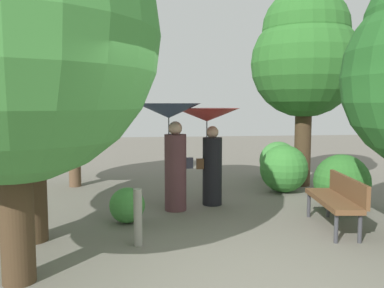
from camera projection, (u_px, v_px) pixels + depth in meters
ground_plane at (236, 285)px, 4.44m from camera, size 40.00×40.00×0.00m
person_left at (172, 135)px, 7.42m from camera, size 1.18×1.18×1.99m
person_right at (209, 133)px, 7.82m from camera, size 1.27×1.27×1.90m
park_bench at (338, 197)px, 6.39m from camera, size 0.68×1.55×0.83m
tree_near_right at (305, 53)px, 9.54m from camera, size 2.54×2.54×4.72m
tree_mid_left at (8, 10)px, 4.21m from camera, size 3.19×3.19×4.73m
tree_far_back at (73, 90)px, 9.50m from camera, size 2.29×2.29×3.59m
bush_path_left at (127, 205)px, 6.73m from camera, size 0.59×0.59×0.59m
bush_path_right at (278, 160)px, 10.61m from camera, size 0.99×0.99×0.99m
bush_behind_bench at (284, 169)px, 9.05m from camera, size 1.07×1.07×1.07m
bush_far_side at (342, 182)px, 7.57m from camera, size 1.04×1.04×1.04m
path_marker_post at (138, 217)px, 5.63m from camera, size 0.12×0.12×0.81m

